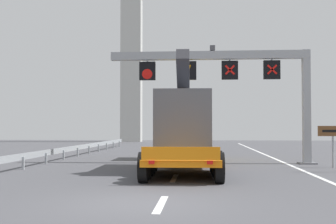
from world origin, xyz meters
TOP-DOWN VIEW (x-y plane):
  - ground at (0.00, 0.00)m, footprint 112.00×112.00m
  - lane_markings at (0.54, 14.44)m, footprint 0.20×43.47m
  - edge_line_right at (6.20, 12.00)m, footprint 0.20×63.00m
  - overhead_lane_gantry at (3.36, 12.91)m, footprint 11.19×0.90m
  - heavy_haul_truck_orange at (0.72, 11.56)m, footprint 3.24×14.11m
  - tourist_info_sign_brown at (8.02, 10.62)m, footprint 1.46×0.15m
  - guardrail_left at (-6.80, 16.28)m, footprint 0.13×36.56m
  - bridge_pylon_distant at (-8.03, 48.92)m, footprint 9.00×2.00m

SIDE VIEW (x-z plane):
  - ground at x=0.00m, z-range 0.00..0.00m
  - edge_line_right at x=6.20m, z-range 0.00..0.01m
  - lane_markings at x=0.54m, z-range 0.00..0.01m
  - guardrail_left at x=-6.80m, z-range 0.18..0.94m
  - tourist_info_sign_brown at x=8.02m, z-range 0.53..2.58m
  - heavy_haul_truck_orange at x=0.72m, z-range -0.66..4.64m
  - overhead_lane_gantry at x=3.36m, z-range 1.75..8.25m
  - bridge_pylon_distant at x=-8.03m, z-range 0.40..39.28m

